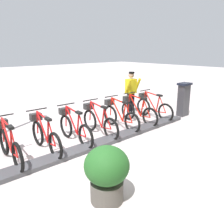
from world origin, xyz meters
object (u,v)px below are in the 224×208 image
Objects in this scene: payment_kiosk at (183,99)px; bike_docked_5 at (44,135)px; planter_bush at (107,171)px; worker_near_rack at (131,91)px; bike_docked_0 at (153,107)px; bike_docked_3 at (98,121)px; bike_docked_6 at (9,144)px; bike_docked_1 at (137,111)px; bike_docked_4 at (74,127)px; bike_docked_2 at (119,115)px.

bike_docked_5 is (0.57, 5.37, -0.24)m from payment_kiosk.
worker_near_rack is at bearing -50.00° from planter_bush.
bike_docked_0 and bike_docked_3 have the same top height.
bike_docked_6 is 2.62m from planter_bush.
bike_docked_6 is (0.00, 4.24, 0.00)m from bike_docked_1.
payment_kiosk is 5.74m from planter_bush.
bike_docked_1 is 3.39m from bike_docked_5.
bike_docked_1 and bike_docked_4 have the same top height.
payment_kiosk is at bearing -116.82° from bike_docked_0.
bike_docked_0 is 1.70m from bike_docked_2.
bike_docked_1 is (0.57, 1.98, -0.24)m from payment_kiosk.
payment_kiosk is 4.57m from bike_docked_4.
bike_docked_1 is 1.00× the size of bike_docked_5.
bike_docked_3 is at bearing 90.00° from bike_docked_1.
bike_docked_4 reaches higher than planter_bush.
bike_docked_6 is at bearing 90.00° from bike_docked_4.
bike_docked_4 is 3.43m from worker_near_rack.
bike_docked_3 is at bearing 90.00° from bike_docked_0.
worker_near_rack is (0.99, -0.70, 0.48)m from bike_docked_1.
payment_kiosk reaches higher than bike_docked_1.
bike_docked_4 is at bearing 90.00° from bike_docked_0.
bike_docked_0 reaches higher than planter_bush.
bike_docked_2 is 2.54m from bike_docked_5.
bike_docked_0 is 1.00× the size of bike_docked_4.
bike_docked_2 and bike_docked_6 have the same top height.
payment_kiosk reaches higher than bike_docked_6.
worker_near_rack is (0.99, -2.40, 0.48)m from bike_docked_3.
bike_docked_5 is at bearing 90.00° from bike_docked_2.
bike_docked_3 reaches higher than planter_bush.
bike_docked_3 is 2.54m from bike_docked_6.
bike_docked_6 is at bearing 101.27° from worker_near_rack.
planter_bush is (-3.47, 4.14, -0.37)m from worker_near_rack.
bike_docked_4 is 1.00× the size of bike_docked_5.
payment_kiosk is 0.74× the size of bike_docked_6.
bike_docked_4 is 1.04× the size of worker_near_rack.
bike_docked_0 is 1.00× the size of bike_docked_6.
worker_near_rack reaches higher than bike_docked_5.
bike_docked_2 and bike_docked_5 have the same top height.
bike_docked_1 and bike_docked_2 have the same top height.
bike_docked_3 is 1.00× the size of bike_docked_5.
bike_docked_6 is at bearing 18.01° from planter_bush.
bike_docked_1 is at bearing -90.00° from bike_docked_6.
bike_docked_5 is at bearing 90.00° from bike_docked_0.
bike_docked_5 is at bearing 103.53° from worker_near_rack.
bike_docked_2 is 1.00× the size of bike_docked_5.
worker_near_rack is at bearing 8.37° from bike_docked_0.
bike_docked_4 is at bearing 82.80° from payment_kiosk.
payment_kiosk is 0.77× the size of worker_near_rack.
worker_near_rack reaches higher than bike_docked_6.
planter_bush is at bearing -161.99° from bike_docked_6.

